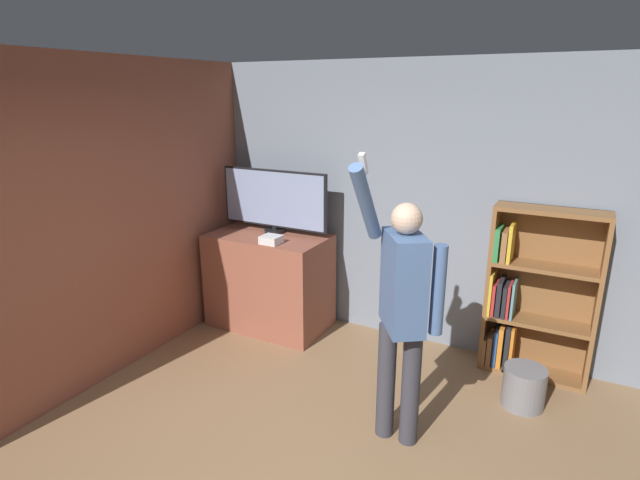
% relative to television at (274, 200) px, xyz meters
% --- Properties ---
extents(wall_back, '(6.35, 0.06, 2.70)m').
position_rel_television_xyz_m(wall_back, '(1.49, 0.33, 0.01)').
color(wall_back, gray).
rests_on(wall_back, ground_plane).
extents(wall_side_brick, '(0.06, 4.26, 2.70)m').
position_rel_television_xyz_m(wall_side_brick, '(-0.72, -1.03, 0.01)').
color(wall_side_brick, '#93513D').
rests_on(wall_side_brick, ground_plane).
extents(tv_ledge, '(1.21, 0.70, 1.00)m').
position_rel_television_xyz_m(tv_ledge, '(0.00, -0.13, -0.84)').
color(tv_ledge, '#93513D').
rests_on(tv_ledge, ground_plane).
extents(television, '(1.20, 0.22, 0.65)m').
position_rel_television_xyz_m(television, '(0.00, 0.00, 0.00)').
color(television, black).
rests_on(television, tv_ledge).
extents(game_console, '(0.19, 0.17, 0.08)m').
position_rel_television_xyz_m(game_console, '(0.19, -0.35, -0.30)').
color(game_console, white).
rests_on(game_console, tv_ledge).
extents(bookshelf, '(0.88, 0.28, 1.50)m').
position_rel_television_xyz_m(bookshelf, '(2.48, 0.15, -0.65)').
color(bookshelf, brown).
rests_on(bookshelf, ground_plane).
extents(person, '(0.55, 0.56, 2.06)m').
position_rel_television_xyz_m(person, '(1.81, -1.24, -0.29)').
color(person, '#383842').
rests_on(person, ground_plane).
extents(waste_bin, '(0.33, 0.33, 0.33)m').
position_rel_television_xyz_m(waste_bin, '(2.57, -0.40, -1.17)').
color(waste_bin, gray).
rests_on(waste_bin, ground_plane).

